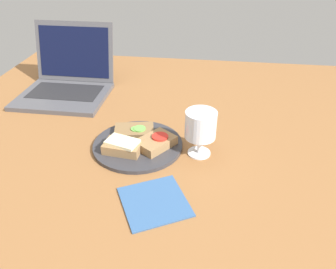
# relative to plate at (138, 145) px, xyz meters

# --- Properties ---
(wooden_table) EXTENTS (1.40, 1.40, 0.03)m
(wooden_table) POSITION_rel_plate_xyz_m (0.03, 0.03, -0.02)
(wooden_table) COLOR brown
(wooden_table) RESTS_ON ground
(plate) EXTENTS (0.25, 0.25, 0.01)m
(plate) POSITION_rel_plate_xyz_m (0.00, 0.00, 0.00)
(plate) COLOR #333338
(plate) RESTS_ON wooden_table
(sandwich_with_tomato) EXTENTS (0.12, 0.12, 0.03)m
(sandwich_with_tomato) POSITION_rel_plate_xyz_m (0.05, -0.01, 0.02)
(sandwich_with_tomato) COLOR #937047
(sandwich_with_tomato) RESTS_ON plate
(sandwich_with_cucumber) EXTENTS (0.12, 0.09, 0.02)m
(sandwich_with_cucumber) POSITION_rel_plate_xyz_m (-0.02, 0.05, 0.02)
(sandwich_with_cucumber) COLOR brown
(sandwich_with_cucumber) RESTS_ON plate
(sandwich_with_cheese) EXTENTS (0.10, 0.07, 0.03)m
(sandwich_with_cheese) POSITION_rel_plate_xyz_m (-0.03, -0.04, 0.02)
(sandwich_with_cheese) COLOR #937047
(sandwich_with_cheese) RESTS_ON plate
(wine_glass) EXTENTS (0.08, 0.08, 0.13)m
(wine_glass) POSITION_rel_plate_xyz_m (0.17, -0.01, 0.08)
(wine_glass) COLOR white
(wine_glass) RESTS_ON wooden_table
(laptop) EXTENTS (0.30, 0.31, 0.23)m
(laptop) POSITION_rel_plate_xyz_m (-0.33, 0.31, 0.04)
(laptop) COLOR #4C4C51
(laptop) RESTS_ON wooden_table
(napkin) EXTENTS (0.19, 0.19, 0.00)m
(napkin) POSITION_rel_plate_xyz_m (0.08, -0.21, -0.00)
(napkin) COLOR #33598C
(napkin) RESTS_ON wooden_table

